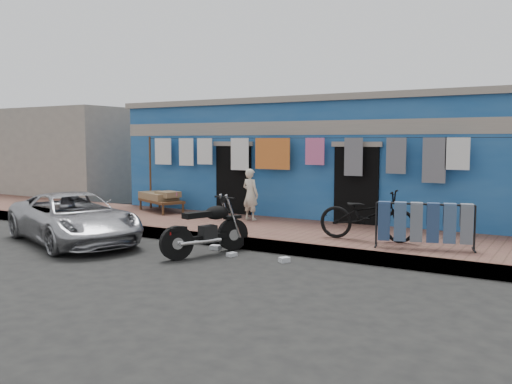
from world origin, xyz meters
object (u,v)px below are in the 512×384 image
Objects in this scene: motorcycle at (206,227)px; jeans_rack at (424,225)px; bicycle at (367,209)px; charpoy at (161,201)px; car at (73,217)px; seated_person at (250,194)px.

jeans_rack reaches higher than motorcycle.
jeans_rack is (3.80, 1.61, 0.13)m from motorcycle.
bicycle is 1.22m from jeans_rack.
charpoy is at bearing 72.09° from bicycle.
car is 2.17× the size of jeans_rack.
charpoy is (-0.63, 3.60, -0.04)m from car.
bicycle reaches higher than charpoy.
seated_person reaches higher than car.
car is at bearing 104.91° from bicycle.
car reaches higher than motorcycle.
seated_person is 3.04m from charpoy.
bicycle is (5.85, 2.33, 0.30)m from car.
jeans_rack is at bearing -108.40° from bicycle.
car is at bearing -155.30° from motorcycle.
car reaches higher than jeans_rack.
bicycle is 3.23m from motorcycle.
motorcycle is at bearing 118.39° from bicycle.
seated_person is at bearing 163.25° from jeans_rack.
motorcycle is (0.83, -3.01, -0.34)m from seated_person.
motorcycle is 0.98× the size of jeans_rack.
seated_person reaches higher than jeans_rack.
car is 6.30m from bicycle.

